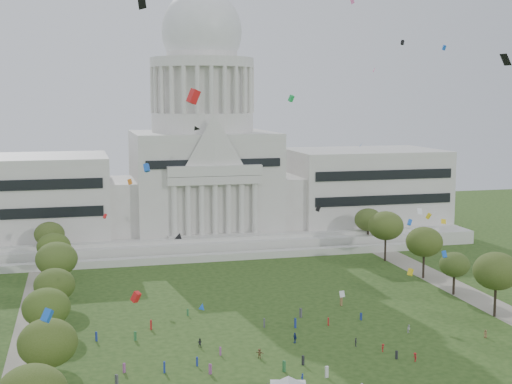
# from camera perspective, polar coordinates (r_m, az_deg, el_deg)

# --- Properties ---
(ground) EXTENTS (400.00, 400.00, 0.00)m
(ground) POSITION_cam_1_polar(r_m,az_deg,el_deg) (124.50, 5.23, -13.72)
(ground) COLOR #264315
(ground) RESTS_ON ground
(capitol) EXTENTS (160.00, 64.50, 91.30)m
(capitol) POSITION_cam_1_polar(r_m,az_deg,el_deg) (227.41, -4.24, 1.78)
(capitol) COLOR silver
(capitol) RESTS_ON ground
(path_left) EXTENTS (8.00, 160.00, 0.04)m
(path_left) POSITION_cam_1_polar(r_m,az_deg,el_deg) (146.68, -17.30, -10.70)
(path_left) COLOR gray
(path_left) RESTS_ON ground
(path_right) EXTENTS (8.00, 160.00, 0.04)m
(path_right) POSITION_cam_1_polar(r_m,az_deg,el_deg) (170.30, 17.33, -8.15)
(path_right) COLOR gray
(path_right) RESTS_ON ground
(row_tree_l_1) EXTENTS (8.86, 8.86, 12.59)m
(row_tree_l_1) POSITION_cam_1_polar(r_m,az_deg,el_deg) (112.41, -16.33, -11.52)
(row_tree_l_1) COLOR black
(row_tree_l_1) RESTS_ON ground
(row_tree_l_2) EXTENTS (8.42, 8.42, 11.97)m
(row_tree_l_2) POSITION_cam_1_polar(r_m,az_deg,el_deg) (131.91, -16.44, -8.87)
(row_tree_l_2) COLOR black
(row_tree_l_2) RESTS_ON ground
(row_tree_r_2) EXTENTS (9.55, 9.55, 13.58)m
(row_tree_r_2) POSITION_cam_1_polar(r_m,az_deg,el_deg) (155.67, 18.68, -6.01)
(row_tree_r_2) COLOR black
(row_tree_r_2) RESTS_ON ground
(row_tree_l_3) EXTENTS (8.12, 8.12, 11.55)m
(row_tree_l_3) POSITION_cam_1_polar(r_m,az_deg,el_deg) (147.97, -15.82, -7.18)
(row_tree_l_3) COLOR black
(row_tree_l_3) RESTS_ON ground
(row_tree_r_3) EXTENTS (7.01, 7.01, 9.98)m
(row_tree_r_3) POSITION_cam_1_polar(r_m,az_deg,el_deg) (170.51, 15.60, -5.61)
(row_tree_r_3) COLOR black
(row_tree_r_3) RESTS_ON ground
(row_tree_l_4) EXTENTS (9.29, 9.29, 13.21)m
(row_tree_l_4) POSITION_cam_1_polar(r_m,az_deg,el_deg) (165.68, -15.67, -5.18)
(row_tree_l_4) COLOR black
(row_tree_l_4) RESTS_ON ground
(row_tree_r_4) EXTENTS (9.19, 9.19, 13.06)m
(row_tree_r_4) POSITION_cam_1_polar(r_m,az_deg,el_deg) (183.53, 13.31, -3.91)
(row_tree_r_4) COLOR black
(row_tree_r_4) RESTS_ON ground
(row_tree_l_5) EXTENTS (8.33, 8.33, 11.85)m
(row_tree_l_5) POSITION_cam_1_polar(r_m,az_deg,el_deg) (184.09, -15.87, -4.23)
(row_tree_l_5) COLOR black
(row_tree_l_5) RESTS_ON ground
(row_tree_r_5) EXTENTS (9.82, 9.82, 13.96)m
(row_tree_r_5) POSITION_cam_1_polar(r_m,az_deg,el_deg) (200.64, 10.34, -2.67)
(row_tree_r_5) COLOR black
(row_tree_r_5) RESTS_ON ground
(row_tree_l_6) EXTENTS (8.19, 8.19, 11.64)m
(row_tree_l_6) POSITION_cam_1_polar(r_m,az_deg,el_deg) (201.97, -16.20, -3.26)
(row_tree_l_6) COLOR black
(row_tree_l_6) RESTS_ON ground
(row_tree_r_6) EXTENTS (8.42, 8.42, 11.97)m
(row_tree_r_6) POSITION_cam_1_polar(r_m,az_deg,el_deg) (218.02, 8.98, -2.20)
(row_tree_r_6) COLOR black
(row_tree_r_6) RESTS_ON ground
(event_tent) EXTENTS (9.24, 9.24, 4.21)m
(event_tent) POSITION_cam_1_polar(r_m,az_deg,el_deg) (109.61, 2.60, -14.89)
(event_tent) COLOR #4C4C4C
(event_tent) RESTS_ON ground
(person_0) EXTENTS (0.82, 0.90, 1.55)m
(person_0) POSITION_cam_1_polar(r_m,az_deg,el_deg) (144.05, 17.88, -10.74)
(person_0) COLOR olive
(person_0) RESTS_ON ground
(person_2) EXTENTS (0.93, 0.87, 1.64)m
(person_2) POSITION_cam_1_polar(r_m,az_deg,el_deg) (143.14, 12.14, -10.64)
(person_2) COLOR silver
(person_2) RESTS_ON ground
(person_3) EXTENTS (0.58, 1.05, 1.59)m
(person_3) POSITION_cam_1_polar(r_m,az_deg,el_deg) (128.75, 12.60, -12.76)
(person_3) COLOR #B21E1E
(person_3) RESTS_ON ground
(person_4) EXTENTS (0.90, 1.26, 1.94)m
(person_4) POSITION_cam_1_polar(r_m,az_deg,el_deg) (134.80, 3.12, -11.57)
(person_4) COLOR navy
(person_4) RESTS_ON ground
(person_5) EXTENTS (1.59, 1.53, 1.70)m
(person_5) POSITION_cam_1_polar(r_m,az_deg,el_deg) (127.33, 0.29, -12.78)
(person_5) COLOR olive
(person_5) RESTS_ON ground
(person_7) EXTENTS (0.77, 0.73, 1.71)m
(person_7) POSITION_cam_1_polar(r_m,az_deg,el_deg) (117.05, 3.72, -14.67)
(person_7) COLOR navy
(person_7) RESTS_ON ground
(person_8) EXTENTS (0.96, 0.85, 1.68)m
(person_8) POSITION_cam_1_polar(r_m,az_deg,el_deg) (132.89, -4.52, -11.92)
(person_8) COLOR #26262B
(person_8) RESTS_ON ground
(person_9) EXTENTS (1.02, 0.99, 1.45)m
(person_9) POSITION_cam_1_polar(r_m,az_deg,el_deg) (132.25, 10.13, -12.17)
(person_9) COLOR #B21E1E
(person_9) RESTS_ON ground
(person_10) EXTENTS (0.68, 1.03, 1.64)m
(person_10) POSITION_cam_1_polar(r_m,az_deg,el_deg) (134.11, 7.99, -11.80)
(person_10) COLOR #4C4C51
(person_10) RESTS_ON ground
(distant_crowd) EXTENTS (58.66, 40.37, 1.95)m
(distant_crowd) POSITION_cam_1_polar(r_m,az_deg,el_deg) (132.47, -2.53, -11.94)
(distant_crowd) COLOR #994C8C
(distant_crowd) RESTS_ON ground
(kite_swarm) EXTENTS (81.41, 108.61, 61.44)m
(kite_swarm) POSITION_cam_1_polar(r_m,az_deg,el_deg) (122.02, 4.14, 1.02)
(kite_swarm) COLOR black
(kite_swarm) RESTS_ON ground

